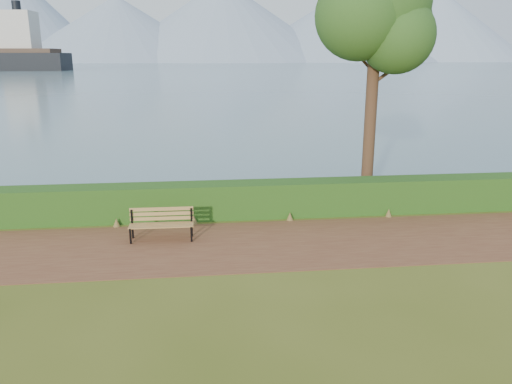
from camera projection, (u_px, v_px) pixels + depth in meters
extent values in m
plane|color=#4A5418|center=(240.00, 250.00, 12.00)|extent=(140.00, 140.00, 0.00)
cube|color=brown|center=(239.00, 245.00, 12.29)|extent=(40.00, 3.40, 0.01)
cube|color=#1C4313|center=(232.00, 200.00, 14.36)|extent=(32.00, 0.85, 1.00)
cube|color=slate|center=(200.00, 65.00, 261.20)|extent=(700.00, 510.00, 0.00)
cone|color=#7F91A9|center=(13.00, 14.00, 380.54)|extent=(140.00, 140.00, 70.00)
cone|color=#7F91A9|center=(118.00, 29.00, 377.75)|extent=(160.00, 160.00, 48.00)
cone|color=#7F91A9|center=(223.00, 21.00, 394.16)|extent=(190.00, 190.00, 62.00)
cone|color=#7F91A9|center=(335.00, 29.00, 400.72)|extent=(170.00, 170.00, 50.00)
cone|color=#7F91A9|center=(437.00, 26.00, 419.01)|extent=(150.00, 150.00, 58.00)
cone|color=#7F91A9|center=(186.00, 40.00, 418.43)|extent=(120.00, 120.00, 35.00)
cone|color=#7F91A9|center=(373.00, 37.00, 430.34)|extent=(130.00, 130.00, 40.00)
cube|color=black|center=(130.00, 236.00, 12.32)|extent=(0.05, 0.05, 0.40)
cube|color=black|center=(132.00, 224.00, 12.64)|extent=(0.05, 0.05, 0.77)
cube|color=black|center=(131.00, 227.00, 12.46)|extent=(0.05, 0.46, 0.04)
cube|color=black|center=(191.00, 234.00, 12.46)|extent=(0.05, 0.05, 0.40)
cube|color=black|center=(192.00, 222.00, 12.78)|extent=(0.05, 0.05, 0.77)
cube|color=black|center=(191.00, 225.00, 12.60)|extent=(0.05, 0.46, 0.04)
cube|color=#A57A40|center=(161.00, 227.00, 12.36)|extent=(1.60, 0.11, 0.03)
cube|color=#A57A40|center=(161.00, 226.00, 12.47)|extent=(1.60, 0.11, 0.03)
cube|color=#A57A40|center=(162.00, 224.00, 12.58)|extent=(1.60, 0.11, 0.03)
cube|color=#A57A40|center=(162.00, 223.00, 12.68)|extent=(1.60, 0.11, 0.03)
cube|color=#A57A40|center=(162.00, 218.00, 12.71)|extent=(1.60, 0.06, 0.09)
cube|color=#A57A40|center=(162.00, 214.00, 12.67)|extent=(1.60, 0.06, 0.09)
cube|color=#A57A40|center=(161.00, 209.00, 12.64)|extent=(1.60, 0.06, 0.09)
cylinder|color=#352215|center=(372.00, 98.00, 15.15)|extent=(0.36, 0.36, 6.52)
sphere|color=#214918|center=(377.00, 3.00, 14.43)|extent=(3.08, 3.08, 3.08)
sphere|color=#214918|center=(392.00, 24.00, 15.14)|extent=(2.35, 2.35, 2.35)
sphere|color=#214918|center=(360.00, 15.00, 14.08)|extent=(2.53, 2.53, 2.53)
sphere|color=#214918|center=(397.00, 36.00, 14.22)|extent=(2.17, 2.17, 2.17)
cylinder|color=#352215|center=(386.00, 74.00, 15.00)|extent=(0.95, 0.11, 0.71)
cylinder|color=#352215|center=(361.00, 58.00, 14.89)|extent=(0.74, 0.34, 0.65)
cube|color=beige|center=(19.00, 31.00, 153.77)|extent=(10.27, 9.52, 11.83)
cylinder|color=black|center=(16.00, 7.00, 151.92)|extent=(2.58, 2.58, 3.77)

